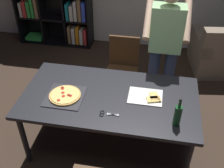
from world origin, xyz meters
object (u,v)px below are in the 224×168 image
(person_serving_pizza, at_px, (165,45))
(wine_bottle, at_px, (178,115))
(dining_table, at_px, (110,101))
(chair_far_side, at_px, (123,65))
(pepperoni_pizza_on_tray, at_px, (65,96))
(kitchen_scissors, at_px, (106,114))

(person_serving_pizza, height_order, wine_bottle, person_serving_pizza)
(dining_table, height_order, person_serving_pizza, person_serving_pizza)
(dining_table, bearing_deg, chair_far_side, 90.00)
(pepperoni_pizza_on_tray, bearing_deg, dining_table, 11.73)
(wine_bottle, bearing_deg, chair_far_side, 118.53)
(chair_far_side, height_order, person_serving_pizza, person_serving_pizza)
(person_serving_pizza, bearing_deg, pepperoni_pizza_on_tray, -139.14)
(pepperoni_pizza_on_tray, height_order, wine_bottle, wine_bottle)
(dining_table, distance_m, wine_bottle, 0.78)
(kitchen_scissors, bearing_deg, person_serving_pizza, 63.71)
(chair_far_side, bearing_deg, wine_bottle, -61.47)
(person_serving_pizza, xyz_separation_m, wine_bottle, (0.16, -1.06, -0.13))
(person_serving_pizza, relative_size, kitchen_scissors, 9.07)
(chair_far_side, bearing_deg, pepperoni_pizza_on_tray, -113.17)
(dining_table, distance_m, person_serving_pizza, 0.99)
(pepperoni_pizza_on_tray, xyz_separation_m, wine_bottle, (1.16, -0.20, 0.10))
(pepperoni_pizza_on_tray, bearing_deg, wine_bottle, -9.78)
(person_serving_pizza, distance_m, pepperoni_pizza_on_tray, 1.34)
(dining_table, relative_size, kitchen_scissors, 9.76)
(wine_bottle, bearing_deg, dining_table, 156.98)
(chair_far_side, xyz_separation_m, wine_bottle, (0.70, -1.28, 0.36))
(chair_far_side, bearing_deg, person_serving_pizza, -22.41)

